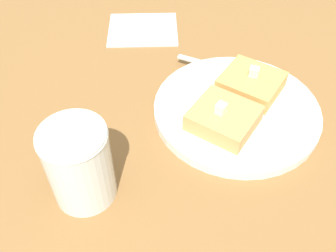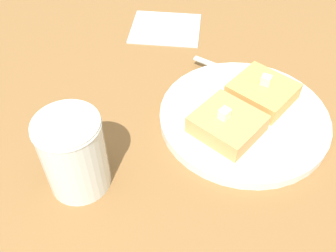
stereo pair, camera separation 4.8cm
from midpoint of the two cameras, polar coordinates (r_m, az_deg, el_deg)
table_surface at (r=61.86cm, az=8.31°, el=4.52°), size 104.74×104.74×2.73cm
plate at (r=56.17cm, az=13.88°, el=1.27°), size 24.56×24.56×1.45cm
toast_slice_left at (r=58.02cm, az=16.53°, el=4.92°), size 9.31×9.69×2.63cm
toast_slice_middle at (r=51.90cm, az=11.67°, el=0.18°), size 9.31×9.69×2.63cm
butter_pat_primary at (r=56.99cm, az=17.11°, el=6.58°), size 1.42×1.54×1.41cm
butter_pat_secondary at (r=50.30cm, az=11.34°, el=1.70°), size 1.63×1.51×1.41cm
fork at (r=61.90cm, az=13.70°, el=7.22°), size 2.26×16.03×0.36cm
syrup_jar at (r=45.23cm, az=-11.08°, el=-4.83°), size 7.80×7.80×10.63cm
napkin at (r=74.66cm, az=1.53°, el=14.59°), size 16.02×16.79×0.30cm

